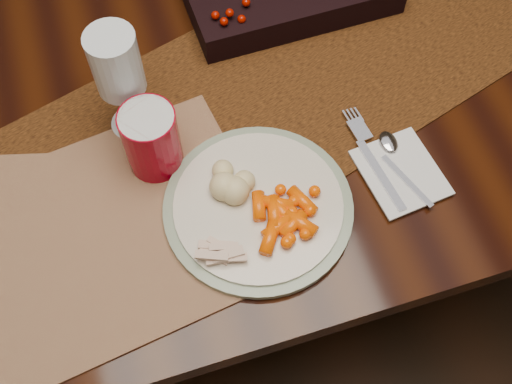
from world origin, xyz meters
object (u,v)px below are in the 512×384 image
object	(u,v)px
turkey_shreds	(221,251)
napkin	(401,172)
placemat_main	(100,239)
wine_glass	(122,84)
dinner_plate	(258,207)
baby_carrots	(280,218)
red_cup	(151,140)
dining_table	(231,166)
mashed_potatoes	(238,174)

from	to	relation	value
turkey_shreds	napkin	distance (m)	0.30
placemat_main	wine_glass	bearing A→B (deg)	55.91
dinner_plate	baby_carrots	xyz separation A→B (m)	(0.02, -0.03, 0.02)
placemat_main	turkey_shreds	world-z (taller)	turkey_shreds
red_cup	baby_carrots	bearing A→B (deg)	-48.26
red_cup	dinner_plate	bearing A→B (deg)	-46.04
turkey_shreds	napkin	xyz separation A→B (m)	(0.30, 0.05, -0.02)
dining_table	wine_glass	xyz separation A→B (m)	(-0.18, -0.10, 0.47)
turkey_shreds	dinner_plate	bearing A→B (deg)	38.42
placemat_main	napkin	size ratio (longest dim) A/B	3.61
red_cup	dining_table	bearing A→B (deg)	48.49
baby_carrots	dinner_plate	bearing A→B (deg)	121.89
wine_glass	red_cup	bearing A→B (deg)	-76.36
dinner_plate	napkin	distance (m)	0.22
placemat_main	dinner_plate	xyz separation A→B (m)	(0.23, -0.02, 0.01)
wine_glass	mashed_potatoes	bearing A→B (deg)	-52.27
napkin	turkey_shreds	bearing A→B (deg)	-176.51
dinner_plate	mashed_potatoes	bearing A→B (deg)	110.47
dining_table	dinner_plate	size ratio (longest dim) A/B	6.47
baby_carrots	napkin	xyz separation A→B (m)	(0.20, 0.03, -0.02)
mashed_potatoes	napkin	world-z (taller)	mashed_potatoes
dinner_plate	placemat_main	bearing A→B (deg)	174.19
mashed_potatoes	red_cup	distance (m)	0.14
dining_table	dinner_plate	world-z (taller)	dinner_plate
mashed_potatoes	dining_table	bearing A→B (deg)	78.94
baby_carrots	wine_glass	size ratio (longest dim) A/B	0.56
dining_table	red_cup	xyz separation A→B (m)	(-0.16, -0.18, 0.44)
baby_carrots	red_cup	xyz separation A→B (m)	(-0.14, 0.16, 0.03)
red_cup	napkin	bearing A→B (deg)	-21.10
napkin	wine_glass	size ratio (longest dim) A/B	0.65
mashed_potatoes	napkin	bearing A→B (deg)	-12.11
placemat_main	turkey_shreds	size ratio (longest dim) A/B	6.86
placemat_main	dinner_plate	bearing A→B (deg)	-13.93
turkey_shreds	placemat_main	bearing A→B (deg)	153.00
dinner_plate	napkin	xyz separation A→B (m)	(0.22, -0.01, -0.01)
mashed_potatoes	red_cup	world-z (taller)	red_cup
baby_carrots	mashed_potatoes	size ratio (longest dim) A/B	1.33
placemat_main	wine_glass	world-z (taller)	wine_glass
dinner_plate	red_cup	xyz separation A→B (m)	(-0.12, 0.13, 0.05)
dining_table	napkin	distance (m)	0.53
dining_table	napkin	size ratio (longest dim) A/B	13.92
napkin	wine_glass	bearing A→B (deg)	143.50
turkey_shreds	wine_glass	distance (m)	0.28
dining_table	red_cup	bearing A→B (deg)	-131.51
wine_glass	placemat_main	bearing A→B (deg)	-115.97
mashed_potatoes	turkey_shreds	xyz separation A→B (m)	(-0.06, -0.10, -0.02)
dining_table	red_cup	distance (m)	0.50
placemat_main	dining_table	bearing A→B (deg)	38.50
baby_carrots	wine_glass	xyz separation A→B (m)	(-0.16, 0.24, 0.07)
dinner_plate	wine_glass	size ratio (longest dim) A/B	1.39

